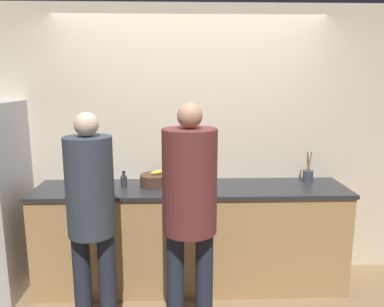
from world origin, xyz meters
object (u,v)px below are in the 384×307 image
(person_left, at_px, (91,208))
(utensil_crock, at_px, (308,175))
(person_center, at_px, (190,200))
(bottle_dark, at_px, (124,181))
(fruit_bowl, at_px, (155,180))
(bottle_green, at_px, (99,183))
(cup_black, at_px, (177,181))

(person_left, relative_size, utensil_crock, 5.76)
(person_center, xyz_separation_m, bottle_dark, (-0.57, 0.75, -0.06))
(fruit_bowl, xyz_separation_m, bottle_dark, (-0.27, -0.04, 0.00))
(utensil_crock, height_order, bottle_green, utensil_crock)
(person_left, xyz_separation_m, fruit_bowl, (0.41, 0.74, 0.01))
(bottle_green, bearing_deg, fruit_bowl, 18.48)
(utensil_crock, distance_m, bottle_dark, 1.73)
(person_center, bearing_deg, bottle_dark, 127.50)
(cup_black, bearing_deg, person_left, -130.56)
(utensil_crock, bearing_deg, person_left, -155.89)
(person_left, relative_size, person_center, 0.96)
(fruit_bowl, xyz_separation_m, bottle_green, (-0.47, -0.16, 0.02))
(person_left, distance_m, person_center, 0.71)
(person_left, distance_m, bottle_green, 0.58)
(bottle_dark, bearing_deg, fruit_bowl, 7.43)
(person_left, height_order, fruit_bowl, person_left)
(person_center, distance_m, cup_black, 0.77)
(fruit_bowl, bearing_deg, bottle_green, -161.52)
(fruit_bowl, relative_size, cup_black, 2.72)
(utensil_crock, distance_m, bottle_green, 1.94)
(person_left, distance_m, fruit_bowl, 0.84)
(utensil_crock, relative_size, cup_black, 3.04)
(person_left, bearing_deg, cup_black, 49.44)
(fruit_bowl, relative_size, bottle_green, 1.34)
(person_center, relative_size, cup_black, 18.17)
(utensil_crock, relative_size, bottle_dark, 1.96)
(person_center, relative_size, bottle_green, 8.97)
(person_center, bearing_deg, utensil_crock, 37.37)
(person_center, relative_size, fruit_bowl, 6.68)
(fruit_bowl, relative_size, utensil_crock, 0.89)
(utensil_crock, xyz_separation_m, bottle_dark, (-1.72, -0.13, -0.01))
(person_center, bearing_deg, bottle_green, 140.89)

